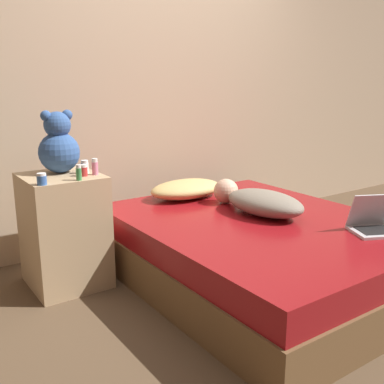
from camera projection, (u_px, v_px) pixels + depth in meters
ground_plane at (258, 281)px, 2.93m from camera, size 12.00×12.00×0.00m
wall_back at (159, 77)px, 3.59m from camera, size 8.00×0.06×2.60m
bed at (259, 251)px, 2.88m from camera, size 1.48×1.88×0.42m
nightstand at (64, 231)px, 2.81m from camera, size 0.45×0.48×0.71m
pillow at (186, 189)px, 3.33m from camera, size 0.57×0.35×0.13m
person_lying at (259, 201)px, 2.95m from camera, size 0.38×0.75×0.18m
laptop at (381, 223)px, 2.59m from camera, size 0.41×0.35×0.22m
teddy_bear at (59, 146)px, 2.76m from camera, size 0.25×0.25×0.39m
bottle_blue at (42, 179)px, 2.46m from camera, size 0.05×0.05×0.07m
bottle_green at (79, 173)px, 2.57m from camera, size 0.03×0.03×0.09m
bottle_red at (84, 171)px, 2.69m from camera, size 0.04×0.04×0.07m
bottle_white at (85, 167)px, 2.77m from camera, size 0.05×0.05×0.08m
bottle_pink at (95, 167)px, 2.73m from camera, size 0.04×0.04×0.10m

